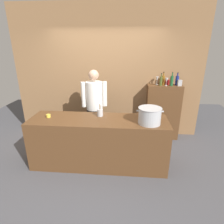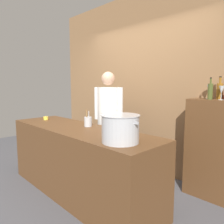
# 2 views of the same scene
# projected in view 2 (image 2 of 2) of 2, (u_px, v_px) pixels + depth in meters

# --- Properties ---
(ground_plane) EXTENTS (8.00, 8.00, 0.00)m
(ground_plane) POSITION_uv_depth(u_px,v_px,m) (79.00, 193.00, 2.93)
(ground_plane) COLOR #4C4C51
(brick_back_panel) EXTENTS (4.40, 0.10, 3.00)m
(brick_back_panel) POSITION_uv_depth(u_px,v_px,m) (145.00, 82.00, 3.70)
(brick_back_panel) COLOR olive
(brick_back_panel) RESTS_ON ground_plane
(prep_counter) EXTENTS (2.43, 0.70, 0.90)m
(prep_counter) POSITION_uv_depth(u_px,v_px,m) (79.00, 161.00, 2.87)
(prep_counter) COLOR brown
(prep_counter) RESTS_ON ground_plane
(bar_cabinet) EXTENTS (0.76, 0.32, 1.28)m
(bar_cabinet) POSITION_uv_depth(u_px,v_px,m) (218.00, 150.00, 2.72)
(bar_cabinet) COLOR brown
(bar_cabinet) RESTS_ON ground_plane
(chef) EXTENTS (0.52, 0.39, 1.66)m
(chef) POSITION_uv_depth(u_px,v_px,m) (108.00, 116.00, 3.44)
(chef) COLOR black
(chef) RESTS_ON ground_plane
(stockpot_large) EXTENTS (0.44, 0.38, 0.27)m
(stockpot_large) POSITION_uv_depth(u_px,v_px,m) (120.00, 129.00, 2.10)
(stockpot_large) COLOR #B7BABF
(stockpot_large) RESTS_ON prep_counter
(utensil_crock) EXTENTS (0.10, 0.10, 0.24)m
(utensil_crock) POSITION_uv_depth(u_px,v_px,m) (88.00, 122.00, 2.90)
(utensil_crock) COLOR #B7BABF
(utensil_crock) RESTS_ON prep_counter
(butter_jar) EXTENTS (0.08, 0.08, 0.06)m
(butter_jar) POSITION_uv_depth(u_px,v_px,m) (46.00, 118.00, 3.46)
(butter_jar) COLOR yellow
(butter_jar) RESTS_ON prep_counter
(wine_bottle_olive) EXTENTS (0.06, 0.06, 0.27)m
(wine_bottle_olive) POSITION_uv_depth(u_px,v_px,m) (210.00, 91.00, 2.66)
(wine_bottle_olive) COLOR #475123
(wine_bottle_olive) RESTS_ON bar_cabinet
(wine_bottle_amber) EXTENTS (0.07, 0.07, 0.28)m
(wine_bottle_amber) POSITION_uv_depth(u_px,v_px,m) (220.00, 91.00, 2.69)
(wine_bottle_amber) COLOR #8C5919
(wine_bottle_amber) RESTS_ON bar_cabinet
(wine_glass_tall) EXTENTS (0.07, 0.07, 0.17)m
(wine_glass_tall) POSITION_uv_depth(u_px,v_px,m) (221.00, 90.00, 2.58)
(wine_glass_tall) COLOR silver
(wine_glass_tall) RESTS_ON bar_cabinet
(wine_glass_wide) EXTENTS (0.06, 0.06, 0.18)m
(wine_glass_wide) POSITION_uv_depth(u_px,v_px,m) (209.00, 89.00, 2.79)
(wine_glass_wide) COLOR silver
(wine_glass_wide) RESTS_ON bar_cabinet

